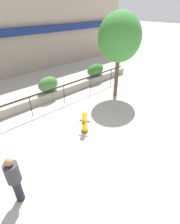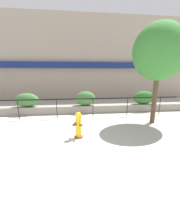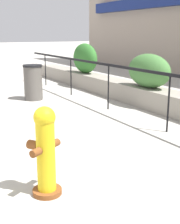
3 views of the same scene
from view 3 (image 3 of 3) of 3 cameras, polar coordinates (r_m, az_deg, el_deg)
name	(u,v)px [view 3 (image 3 of 3)]	position (r m, az deg, el deg)	size (l,w,h in m)	color
fence_railing_segment	(170,80)	(6.08, 14.41, 5.64)	(15.00, 0.05, 1.15)	black
hedge_bush_0	(85,58)	(11.12, -0.94, 9.80)	(1.41, 0.58, 1.03)	#2D6B28
hedge_bush_1	(149,71)	(8.25, 10.68, 7.42)	(1.47, 0.70, 0.87)	#427538
fire_hydrant	(45,151)	(3.69, -8.16, -6.99)	(0.48, 0.48, 1.08)	brown
trash_bin	(33,82)	(9.12, -10.37, 5.37)	(0.55, 0.55, 1.01)	#56514C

